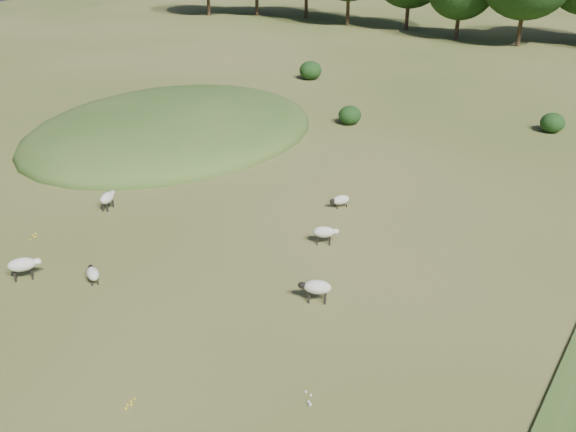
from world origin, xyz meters
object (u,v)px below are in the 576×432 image
object	(u,v)px
sheep_0	(23,265)
sheep_2	(107,198)
sheep_4	(93,273)
sheep_6	(316,287)
sheep_5	(324,232)
sheep_3	(340,200)

from	to	relation	value
sheep_0	sheep_2	bearing A→B (deg)	57.91
sheep_4	sheep_6	xyz separation A→B (m)	(7.60, 3.42, 0.23)
sheep_5	sheep_6	distance (m)	4.40
sheep_5	sheep_2	bearing A→B (deg)	163.54
sheep_4	sheep_5	size ratio (longest dim) A/B	0.91
sheep_5	sheep_6	size ratio (longest dim) A/B	0.91
sheep_2	sheep_3	world-z (taller)	sheep_2
sheep_0	sheep_4	distance (m)	2.65
sheep_0	sheep_6	bearing A→B (deg)	-26.54
sheep_0	sheep_6	distance (m)	10.96
sheep_2	sheep_6	distance (m)	12.18
sheep_3	sheep_4	world-z (taller)	sheep_3
sheep_2	sheep_5	distance (m)	10.42
sheep_0	sheep_5	distance (m)	11.70
sheep_2	sheep_6	world-z (taller)	sheep_6
sheep_5	sheep_3	bearing A→B (deg)	78.74
sheep_0	sheep_5	world-z (taller)	sheep_0
sheep_0	sheep_5	size ratio (longest dim) A/B	1.06
sheep_3	sheep_0	bearing A→B (deg)	2.37
sheep_0	sheep_6	size ratio (longest dim) A/B	0.97
sheep_3	sheep_6	bearing A→B (deg)	54.39
sheep_3	sheep_4	bearing A→B (deg)	9.29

